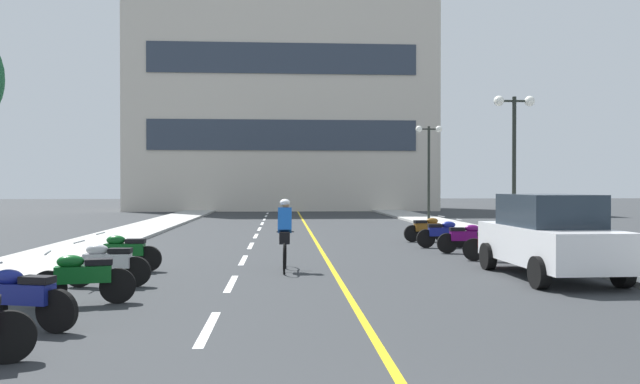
# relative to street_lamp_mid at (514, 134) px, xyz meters

# --- Properties ---
(ground_plane) EXTENTS (140.00, 140.00, 0.00)m
(ground_plane) POSITION_rel_street_lamp_mid_xyz_m (-7.15, 2.49, -3.81)
(ground_plane) COLOR #2D3033
(curb_left) EXTENTS (2.40, 72.00, 0.12)m
(curb_left) POSITION_rel_street_lamp_mid_xyz_m (-14.35, 5.49, -3.75)
(curb_left) COLOR #A8A8A3
(curb_left) RESTS_ON ground
(curb_right) EXTENTS (2.40, 72.00, 0.12)m
(curb_right) POSITION_rel_street_lamp_mid_xyz_m (0.05, 5.49, -3.75)
(curb_right) COLOR #A8A8A3
(curb_right) RESTS_ON ground
(lane_dash_1) EXTENTS (0.14, 2.20, 0.01)m
(lane_dash_1) POSITION_rel_street_lamp_mid_xyz_m (-9.15, -12.51, -3.80)
(lane_dash_1) COLOR silver
(lane_dash_1) RESTS_ON ground
(lane_dash_2) EXTENTS (0.14, 2.20, 0.01)m
(lane_dash_2) POSITION_rel_street_lamp_mid_xyz_m (-9.15, -8.51, -3.80)
(lane_dash_2) COLOR silver
(lane_dash_2) RESTS_ON ground
(lane_dash_3) EXTENTS (0.14, 2.20, 0.01)m
(lane_dash_3) POSITION_rel_street_lamp_mid_xyz_m (-9.15, -4.51, -3.80)
(lane_dash_3) COLOR silver
(lane_dash_3) RESTS_ON ground
(lane_dash_4) EXTENTS (0.14, 2.20, 0.01)m
(lane_dash_4) POSITION_rel_street_lamp_mid_xyz_m (-9.15, -0.51, -3.80)
(lane_dash_4) COLOR silver
(lane_dash_4) RESTS_ON ground
(lane_dash_5) EXTENTS (0.14, 2.20, 0.01)m
(lane_dash_5) POSITION_rel_street_lamp_mid_xyz_m (-9.15, 3.49, -3.80)
(lane_dash_5) COLOR silver
(lane_dash_5) RESTS_ON ground
(lane_dash_6) EXTENTS (0.14, 2.20, 0.01)m
(lane_dash_6) POSITION_rel_street_lamp_mid_xyz_m (-9.15, 7.49, -3.80)
(lane_dash_6) COLOR silver
(lane_dash_6) RESTS_ON ground
(lane_dash_7) EXTENTS (0.14, 2.20, 0.01)m
(lane_dash_7) POSITION_rel_street_lamp_mid_xyz_m (-9.15, 11.49, -3.80)
(lane_dash_7) COLOR silver
(lane_dash_7) RESTS_ON ground
(lane_dash_8) EXTENTS (0.14, 2.20, 0.01)m
(lane_dash_8) POSITION_rel_street_lamp_mid_xyz_m (-9.15, 15.49, -3.80)
(lane_dash_8) COLOR silver
(lane_dash_8) RESTS_ON ground
(lane_dash_9) EXTENTS (0.14, 2.20, 0.01)m
(lane_dash_9) POSITION_rel_street_lamp_mid_xyz_m (-9.15, 19.49, -3.80)
(lane_dash_9) COLOR silver
(lane_dash_9) RESTS_ON ground
(lane_dash_10) EXTENTS (0.14, 2.20, 0.01)m
(lane_dash_10) POSITION_rel_street_lamp_mid_xyz_m (-9.15, 23.49, -3.80)
(lane_dash_10) COLOR silver
(lane_dash_10) RESTS_ON ground
(lane_dash_11) EXTENTS (0.14, 2.20, 0.01)m
(lane_dash_11) POSITION_rel_street_lamp_mid_xyz_m (-9.15, 27.49, -3.80)
(lane_dash_11) COLOR silver
(lane_dash_11) RESTS_ON ground
(centre_line_yellow) EXTENTS (0.12, 66.00, 0.01)m
(centre_line_yellow) POSITION_rel_street_lamp_mid_xyz_m (-6.90, 5.49, -3.80)
(centre_line_yellow) COLOR gold
(centre_line_yellow) RESTS_ON ground
(office_building) EXTENTS (24.52, 8.69, 19.57)m
(office_building) POSITION_rel_street_lamp_mid_xyz_m (-8.04, 30.78, 5.98)
(office_building) COLOR beige
(office_building) RESTS_ON ground
(street_lamp_mid) EXTENTS (1.46, 0.36, 5.03)m
(street_lamp_mid) POSITION_rel_street_lamp_mid_xyz_m (0.00, 0.00, 0.00)
(street_lamp_mid) COLOR black
(street_lamp_mid) RESTS_ON curb_right
(street_lamp_far) EXTENTS (1.46, 0.36, 5.13)m
(street_lamp_far) POSITION_rel_street_lamp_mid_xyz_m (-0.15, 12.04, 0.06)
(street_lamp_far) COLOR black
(street_lamp_far) RESTS_ON curb_right
(parked_car_near) EXTENTS (2.01, 4.24, 1.82)m
(parked_car_near) POSITION_rel_street_lamp_mid_xyz_m (-2.31, -8.11, -2.89)
(parked_car_near) COLOR black
(parked_car_near) RESTS_ON ground
(motorcycle_2) EXTENTS (1.67, 0.71, 0.92)m
(motorcycle_2) POSITION_rel_street_lamp_mid_xyz_m (-11.73, -12.50, -3.33)
(motorcycle_2) COLOR black
(motorcycle_2) RESTS_ON ground
(motorcycle_3) EXTENTS (1.68, 0.65, 0.92)m
(motorcycle_3) POSITION_rel_street_lamp_mid_xyz_m (-11.47, -10.65, -3.33)
(motorcycle_3) COLOR black
(motorcycle_3) RESTS_ON ground
(motorcycle_4) EXTENTS (1.70, 0.60, 0.92)m
(motorcycle_4) POSITION_rel_street_lamp_mid_xyz_m (-11.58, -8.78, -3.33)
(motorcycle_4) COLOR black
(motorcycle_4) RESTS_ON ground
(motorcycle_5) EXTENTS (1.70, 0.60, 0.92)m
(motorcycle_5) POSITION_rel_street_lamp_mid_xyz_m (-11.79, -6.60, -3.33)
(motorcycle_5) COLOR black
(motorcycle_5) RESTS_ON ground
(motorcycle_6) EXTENTS (1.64, 0.78, 0.92)m
(motorcycle_6) POSITION_rel_street_lamp_mid_xyz_m (-2.46, -5.20, -3.33)
(motorcycle_6) COLOR black
(motorcycle_6) RESTS_ON ground
(motorcycle_7) EXTENTS (1.70, 0.60, 0.92)m
(motorcycle_7) POSITION_rel_street_lamp_mid_xyz_m (-2.67, -3.21, -3.33)
(motorcycle_7) COLOR black
(motorcycle_7) RESTS_ON ground
(motorcycle_8) EXTENTS (1.70, 0.60, 0.92)m
(motorcycle_8) POSITION_rel_street_lamp_mid_xyz_m (-2.92, -1.55, -3.33)
(motorcycle_8) COLOR black
(motorcycle_8) RESTS_ON ground
(motorcycle_9) EXTENTS (1.70, 0.60, 0.92)m
(motorcycle_9) POSITION_rel_street_lamp_mid_xyz_m (-2.92, 0.64, -3.33)
(motorcycle_9) COLOR black
(motorcycle_9) RESTS_ON ground
(cyclist_rider) EXTENTS (0.42, 1.77, 1.71)m
(cyclist_rider) POSITION_rel_street_lamp_mid_xyz_m (-8.05, -6.64, -2.92)
(cyclist_rider) COLOR black
(cyclist_rider) RESTS_ON ground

